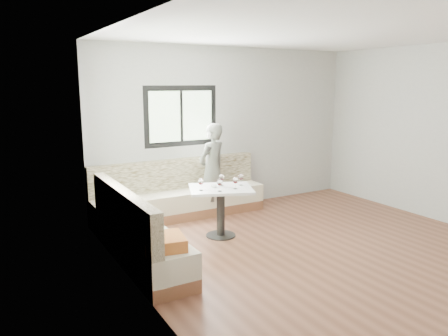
{
  "coord_description": "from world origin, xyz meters",
  "views": [
    {
      "loc": [
        -3.88,
        -4.13,
        2.2
      ],
      "look_at": [
        -0.8,
        1.24,
        0.98
      ],
      "focal_mm": 35.0,
      "sensor_mm": 36.0,
      "label": 1
    }
  ],
  "objects": [
    {
      "name": "wine_glass_a",
      "position": [
        -1.23,
        1.13,
        0.84
      ],
      "size": [
        0.08,
        0.08,
        0.17
      ],
      "color": "white",
      "rests_on": "table"
    },
    {
      "name": "olive_ramekin",
      "position": [
        -0.99,
        1.2,
        0.74
      ],
      "size": [
        0.09,
        0.09,
        0.03
      ],
      "color": "white",
      "rests_on": "table"
    },
    {
      "name": "table",
      "position": [
        -0.91,
        1.14,
        0.54
      ],
      "size": [
        1.07,
        0.96,
        0.72
      ],
      "rotation": [
        0.0,
        0.0,
        -0.38
      ],
      "color": "black",
      "rests_on": "ground"
    },
    {
      "name": "room",
      "position": [
        -0.08,
        0.08,
        1.41
      ],
      "size": [
        5.01,
        5.01,
        2.81
      ],
      "color": "brown",
      "rests_on": "ground"
    },
    {
      "name": "wine_glass_b",
      "position": [
        -1.03,
        0.95,
        0.84
      ],
      "size": [
        0.08,
        0.08,
        0.17
      ],
      "color": "white",
      "rests_on": "table"
    },
    {
      "name": "person",
      "position": [
        -0.55,
        2.08,
        0.78
      ],
      "size": [
        0.66,
        0.56,
        1.55
      ],
      "primitive_type": "imported",
      "rotation": [
        0.0,
        0.0,
        3.53
      ],
      "color": "#64665D",
      "rests_on": "ground"
    },
    {
      "name": "wine_glass_c",
      "position": [
        -0.77,
        0.97,
        0.84
      ],
      "size": [
        0.08,
        0.08,
        0.17
      ],
      "color": "white",
      "rests_on": "table"
    },
    {
      "name": "banquette",
      "position": [
        -1.59,
        1.61,
        0.33
      ],
      "size": [
        2.91,
        2.8,
        0.95
      ],
      "color": "brown",
      "rests_on": "ground"
    },
    {
      "name": "wine_glass_e",
      "position": [
        -0.59,
        1.11,
        0.84
      ],
      "size": [
        0.08,
        0.08,
        0.17
      ],
      "color": "white",
      "rests_on": "table"
    },
    {
      "name": "wine_glass_d",
      "position": [
        -0.85,
        1.22,
        0.84
      ],
      "size": [
        0.08,
        0.08,
        0.17
      ],
      "color": "white",
      "rests_on": "table"
    }
  ]
}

